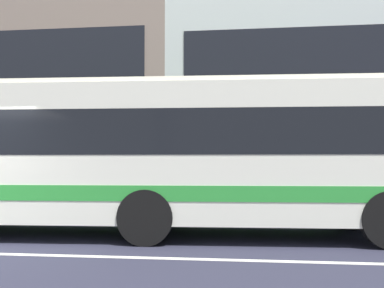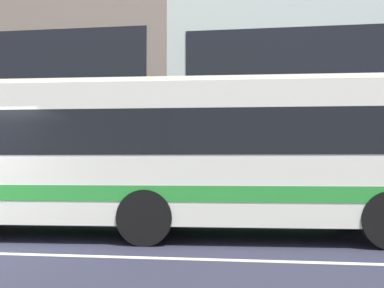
% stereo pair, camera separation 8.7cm
% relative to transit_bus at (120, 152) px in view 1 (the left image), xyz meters
% --- Properties ---
extents(apartment_block_right, '(18.83, 9.94, 9.64)m').
position_rel_transit_bus_xyz_m(apartment_block_right, '(8.90, 12.83, 3.13)').
color(apartment_block_right, silver).
rests_on(apartment_block_right, ground_plane).
extents(transit_bus, '(12.08, 3.07, 3.06)m').
position_rel_transit_bus_xyz_m(transit_bus, '(0.00, 0.00, 0.00)').
color(transit_bus, silver).
rests_on(transit_bus, ground_plane).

